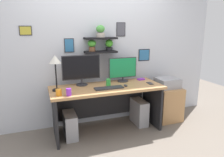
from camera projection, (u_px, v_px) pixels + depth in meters
name	position (u px, v px, depth m)	size (l,w,h in m)	color
ground_plane	(107.00, 130.00, 3.45)	(8.00, 8.00, 0.00)	#70665B
back_wall_assembly	(99.00, 45.00, 3.52)	(4.40, 0.24, 2.70)	silver
desk	(106.00, 98.00, 3.37)	(1.75, 0.68, 0.75)	tan
monitor_left	(81.00, 69.00, 3.29)	(0.60, 0.18, 0.48)	#2D2D33
monitor_right	(123.00, 69.00, 3.53)	(0.49, 0.18, 0.41)	#2D2D33
keyboard	(109.00, 88.00, 3.15)	(0.44, 0.14, 0.02)	#2D2D33
computer_mouse	(126.00, 85.00, 3.27)	(0.06, 0.09, 0.03)	#2D2D33
desk_lamp	(55.00, 63.00, 2.95)	(0.17, 0.17, 0.52)	black
cell_phone	(150.00, 83.00, 3.44)	(0.07, 0.14, 0.01)	#2D2D33
coffee_mug	(59.00, 92.00, 2.82)	(0.08, 0.08, 0.09)	orange
pen_cup	(69.00, 92.00, 2.82)	(0.07, 0.07, 0.10)	purple
scissors_tray	(141.00, 79.00, 3.68)	(0.12, 0.08, 0.02)	purple
water_cup	(108.00, 82.00, 3.30)	(0.07, 0.07, 0.11)	green
drawer_cabinet	(166.00, 103.00, 3.83)	(0.44, 0.50, 0.60)	tan
printer	(167.00, 83.00, 3.74)	(0.38, 0.34, 0.17)	#9E9EA3
computer_tower_left	(70.00, 125.00, 3.20)	(0.18, 0.40, 0.38)	#99999E
computer_tower_right	(139.00, 112.00, 3.65)	(0.18, 0.40, 0.43)	#99999E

